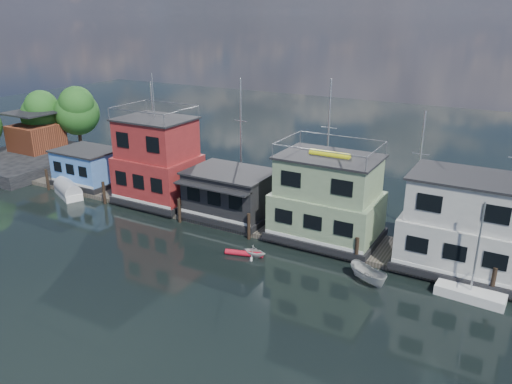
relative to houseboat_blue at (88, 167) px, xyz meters
The scene contains 15 objects.
ground 21.75m from the houseboat_blue, 33.69° to the right, with size 160.00×160.00×0.00m, color black.
dock 18.11m from the houseboat_blue, ahead, with size 48.00×5.00×0.40m, color #595147.
houseboat_blue is the anchor object (origin of this frame).
houseboat_red 9.69m from the houseboat_blue, ahead, with size 7.40×5.90×11.86m.
houseboat_dark 17.50m from the houseboat_blue, ahead, with size 7.40×6.10×4.06m.
houseboat_green 26.53m from the houseboat_blue, ahead, with size 8.40×5.90×7.03m.
houseboat_white 36.52m from the houseboat_blue, ahead, with size 8.40×5.90×6.66m.
pilings 17.92m from the houseboat_blue, ahead, with size 42.28×0.28×2.20m.
background_masts 23.77m from the houseboat_blue, 14.77° to the left, with size 36.40×0.16×12.00m.
shore 13.32m from the houseboat_blue, 163.07° to the left, with size 12.40×15.72×8.24m.
day_sailer 38.05m from the houseboat_blue, ahead, with size 4.29×1.67×6.64m.
dinghy_white 23.64m from the houseboat_blue, 13.13° to the right, with size 1.61×1.86×0.98m, color silver.
tarp_runabout 3.46m from the houseboat_blue, 84.41° to the right, with size 4.49×3.22×1.70m.
red_kayak 22.99m from the houseboat_blue, 14.07° to the right, with size 0.43×0.43×2.92m, color #B51325.
motorboat 31.97m from the houseboat_blue, ahead, with size 1.21×3.21×1.24m, color beige.
Camera 1 is at (21.64, -22.41, 17.30)m, focal length 35.00 mm.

